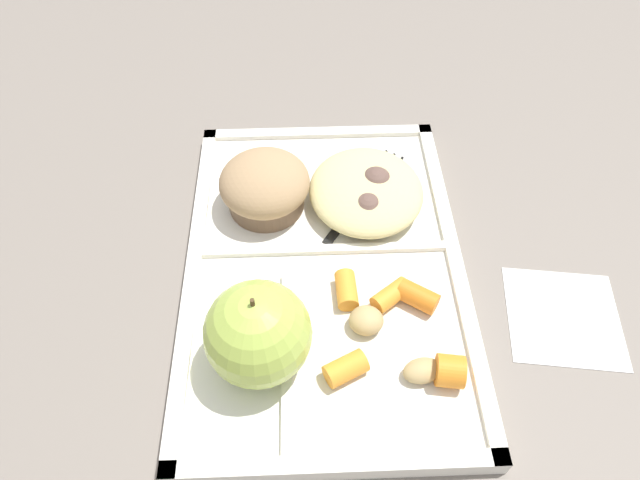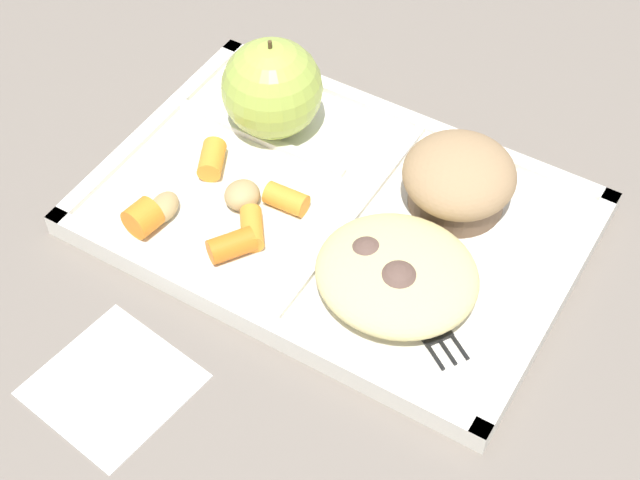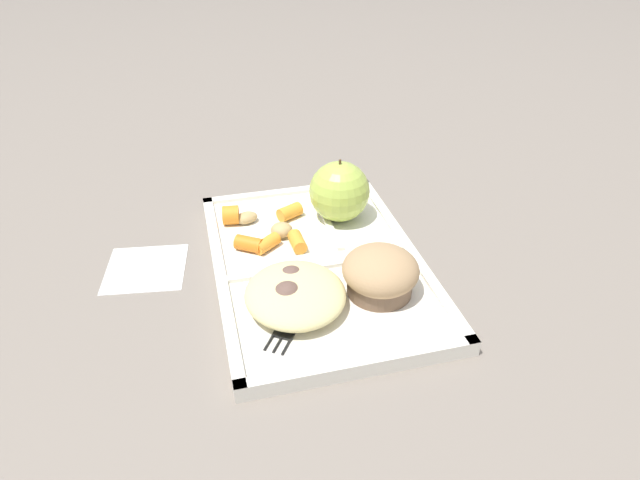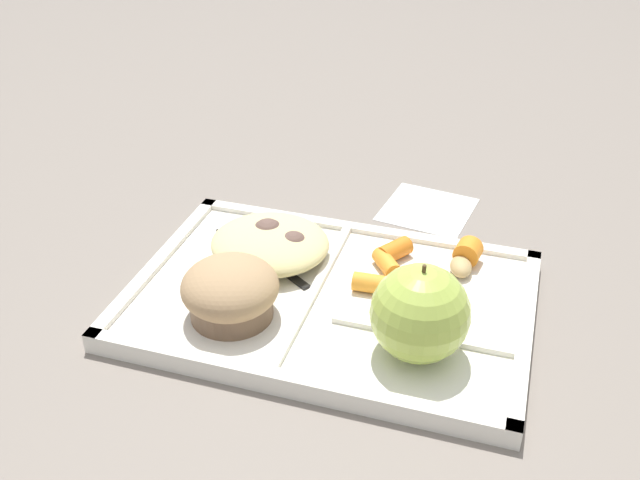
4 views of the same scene
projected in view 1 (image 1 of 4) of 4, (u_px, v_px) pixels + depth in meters
The scene contains 16 objects.
ground at pixel (325, 273), 0.56m from camera, with size 6.00×6.00×0.00m, color slate.
lunch_tray at pixel (324, 269), 0.56m from camera, with size 0.40×0.27×0.02m.
green_apple at pixel (258, 334), 0.45m from camera, with size 0.09×0.09×0.10m.
bran_muffin at pixel (265, 186), 0.58m from camera, with size 0.09×0.09×0.06m.
carrot_slice_small at pixel (450, 371), 0.47m from camera, with size 0.03×0.03×0.02m, color orange.
carrot_slice_edge at pixel (418, 297), 0.52m from camera, with size 0.02×0.02×0.04m, color orange.
carrot_slice_center at pixel (391, 295), 0.52m from camera, with size 0.02×0.02×0.04m, color orange.
carrot_slice_back at pixel (346, 290), 0.52m from camera, with size 0.02×0.02×0.04m, color orange.
carrot_slice_diagonal at pixel (346, 369), 0.47m from camera, with size 0.02×0.02×0.04m, color orange.
potato_chunk_wedge at pixel (422, 371), 0.47m from camera, with size 0.03×0.02×0.02m, color tan.
potato_chunk_corner at pixel (366, 320), 0.50m from camera, with size 0.03×0.03×0.02m, color tan.
egg_noodle_pile at pixel (366, 191), 0.59m from camera, with size 0.13×0.12×0.03m, color #D6C684.
meatball_front at pixel (375, 185), 0.59m from camera, with size 0.04×0.04×0.04m, color brown.
meatball_center at pixel (367, 209), 0.57m from camera, with size 0.04×0.04×0.04m, color brown.
plastic_fork at pixel (368, 190), 0.61m from camera, with size 0.14×0.10×0.00m.
paper_napkin at pixel (563, 317), 0.53m from camera, with size 0.10×0.10×0.00m, color white.
Camera 1 is at (-0.32, 0.02, 0.46)m, focal length 31.47 mm.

